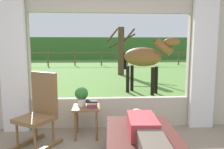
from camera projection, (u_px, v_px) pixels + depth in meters
back_wall_with_window at (110, 61)px, 4.06m from camera, size 5.20×0.12×2.55m
curtain_panel_left at (14, 64)px, 3.82m from camera, size 0.44×0.10×2.40m
curtain_panel_right at (203, 63)px, 4.03m from camera, size 0.44×0.10×2.40m
outdoor_pasture_lawn at (102, 68)px, 15.01m from camera, size 36.00×21.68×0.02m
distant_hill_ridge at (100, 48)px, 24.59m from camera, size 36.00×2.00×2.40m
reclining_person at (146, 132)px, 2.57m from camera, size 0.37×1.44×0.22m
rocking_chair at (40, 110)px, 3.35m from camera, size 0.75×0.82×1.12m
side_table at (86, 112)px, 3.67m from camera, size 0.44×0.44×0.52m
potted_plant at (81, 95)px, 3.68m from camera, size 0.22×0.22×0.32m
book_stack at (92, 104)px, 3.59m from camera, size 0.20×0.16×0.12m
horse at (145, 57)px, 6.90m from camera, size 1.69×1.31×1.73m
pasture_tree at (121, 50)px, 11.32m from camera, size 1.56×1.21×2.43m
pasture_fence_line at (101, 56)px, 16.74m from camera, size 16.10×0.10×1.10m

